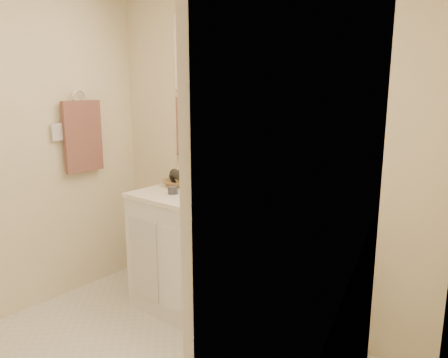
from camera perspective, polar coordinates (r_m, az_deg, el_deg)
wall_back at (r=3.04m, az=3.86°, el=3.78°), size 2.60×0.02×2.40m
wall_right at (r=1.32m, az=17.72°, el=-8.39°), size 0.02×2.60×2.40m
vanity_cabinet at (r=3.05m, az=0.60°, el=-11.39°), size 1.50×0.55×0.85m
countertop at (r=2.90m, az=0.62°, el=-3.41°), size 1.52×0.57×0.03m
backsplash at (r=3.09m, az=3.62°, el=-1.39°), size 1.52×0.03×0.08m
sink_basin at (r=2.88m, az=0.38°, el=-3.43°), size 0.37×0.37×0.02m
faucet at (r=3.00m, az=2.52°, el=-1.47°), size 0.02×0.02×0.11m
mirror at (r=3.01m, az=3.89°, el=10.57°), size 1.48×0.01×1.20m
blue_mug at (r=3.02m, az=0.69°, el=-1.32°), size 0.10×0.10×0.12m
tan_cup at (r=2.84m, az=4.26°, el=-2.47°), size 0.09×0.09×0.10m
toothbrush at (r=2.81m, az=4.46°, el=-0.48°), size 0.03×0.04×0.22m
mouthwash_bottle at (r=2.67m, az=6.44°, el=-2.62°), size 0.10×0.10×0.17m
clear_pump_bottle at (r=2.64m, az=12.48°, el=-2.94°), size 0.08×0.08×0.18m
soap_dish at (r=2.61m, az=6.99°, el=-4.84°), size 0.13×0.12×0.01m
green_soap at (r=2.60m, az=7.00°, el=-4.47°), size 0.08×0.07×0.03m
orange_comb at (r=2.68m, az=-0.27°, el=-4.36°), size 0.11×0.05×0.00m
dark_jar at (r=3.14m, az=-6.69°, el=-1.47°), size 0.08×0.08×0.05m
extra_white_bottle at (r=3.12m, az=-3.04°, el=-0.42°), size 0.06×0.06×0.17m
soap_bottle_white at (r=3.15m, az=-0.48°, el=0.16°), size 0.10×0.10×0.21m
soap_bottle_cream at (r=3.24m, az=-2.07°, el=0.31°), size 0.10×0.10×0.19m
soap_bottle_yellow at (r=3.28m, az=-3.60°, el=0.33°), size 0.19×0.19×0.18m
wicker_basket at (r=3.37m, az=-6.25°, el=-0.50°), size 0.22×0.22×0.05m
hair_dryer at (r=3.35m, az=-6.04°, el=0.53°), size 0.16×0.12×0.07m
towel_ring at (r=3.57m, az=-18.45°, el=10.10°), size 0.01×0.11×0.11m
hand_towel at (r=3.58m, az=-17.95°, el=5.31°), size 0.04×0.32×0.55m
switch_plate at (r=3.49m, az=-20.96°, el=5.75°), size 0.01×0.08×0.13m
door at (r=1.17m, az=10.61°, el=-21.90°), size 0.02×0.82×2.00m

